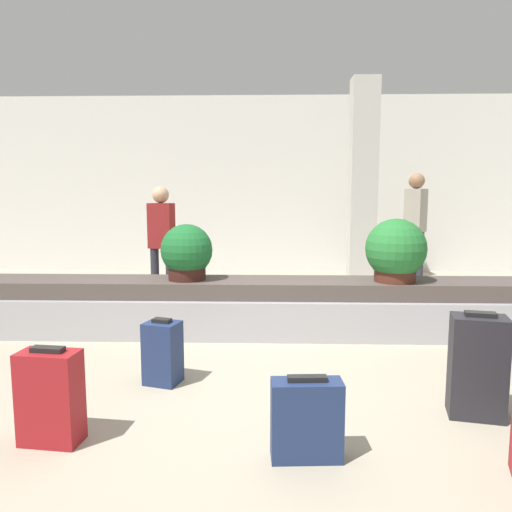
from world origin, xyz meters
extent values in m
plane|color=#9E937F|center=(0.00, 0.00, 0.00)|extent=(18.00, 18.00, 0.00)
cube|color=silver|center=(0.00, 5.59, 1.60)|extent=(18.00, 0.06, 3.20)
cube|color=#9E9EA3|center=(0.00, 1.45, 0.20)|extent=(6.92, 0.76, 0.40)
cube|color=#4C423D|center=(0.00, 1.45, 0.49)|extent=(6.64, 0.60, 0.17)
cube|color=beige|center=(1.58, 4.20, 1.60)|extent=(0.41, 0.41, 3.20)
cube|color=maroon|center=(-1.15, -0.92, 0.28)|extent=(0.37, 0.23, 0.56)
cube|color=black|center=(-1.15, -0.92, 0.58)|extent=(0.20, 0.09, 0.03)
cube|color=#232328|center=(1.53, -0.48, 0.34)|extent=(0.39, 0.30, 0.68)
cube|color=black|center=(1.53, -0.48, 0.70)|extent=(0.20, 0.12, 0.03)
cube|color=navy|center=(-0.68, 0.03, 0.24)|extent=(0.31, 0.28, 0.49)
cube|color=black|center=(-0.68, 0.03, 0.50)|extent=(0.16, 0.11, 0.03)
cube|color=navy|center=(0.36, -1.05, 0.23)|extent=(0.41, 0.19, 0.45)
cube|color=black|center=(0.36, -1.05, 0.47)|extent=(0.22, 0.07, 0.03)
cylinder|color=#381914|center=(-0.72, 1.43, 0.65)|extent=(0.39, 0.39, 0.16)
sphere|color=#195B28|center=(-0.72, 1.43, 0.88)|extent=(0.54, 0.54, 0.54)
cylinder|color=#4C2319|center=(1.43, 1.39, 0.65)|extent=(0.42, 0.42, 0.17)
sphere|color=#236B2D|center=(1.43, 1.39, 0.91)|extent=(0.62, 0.62, 0.62)
cylinder|color=#282833|center=(-1.38, 2.78, 0.37)|extent=(0.11, 0.11, 0.74)
cylinder|color=#282833|center=(-1.18, 2.78, 0.37)|extent=(0.11, 0.11, 0.74)
cube|color=maroon|center=(-1.28, 2.78, 1.04)|extent=(0.35, 0.25, 0.59)
sphere|color=tan|center=(-1.28, 2.78, 1.44)|extent=(0.22, 0.22, 0.22)
cylinder|color=#282833|center=(2.34, 4.31, 0.43)|extent=(0.11, 0.11, 0.85)
cylinder|color=#282833|center=(2.54, 4.31, 0.43)|extent=(0.11, 0.11, 0.85)
cube|color=gray|center=(2.44, 4.31, 1.19)|extent=(0.33, 0.37, 0.67)
sphere|color=#936B4C|center=(2.44, 4.31, 1.65)|extent=(0.25, 0.25, 0.25)
camera|label=1|loc=(0.16, -3.69, 1.50)|focal=35.00mm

